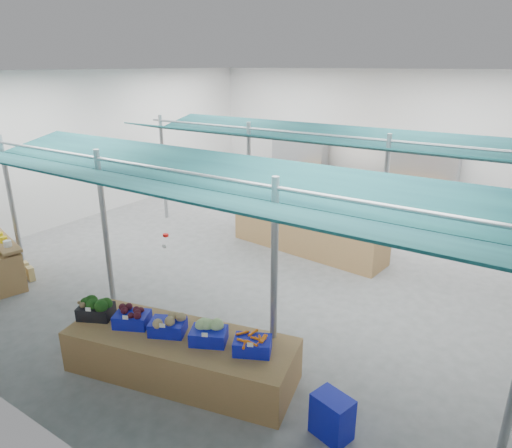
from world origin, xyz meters
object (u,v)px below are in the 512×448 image
object	(u,v)px
vendor_right	(349,213)
fruit_counter	(307,235)
vendor_left	(287,202)
veg_counter	(181,355)
crate_stack	(332,417)

from	to	relation	value
vendor_right	fruit_counter	bearing A→B (deg)	67.18
vendor_left	fruit_counter	bearing A→B (deg)	143.28
vendor_left	vendor_right	world-z (taller)	same
fruit_counter	vendor_left	world-z (taller)	vendor_left
veg_counter	vendor_left	bearing A→B (deg)	93.19
veg_counter	crate_stack	world-z (taller)	veg_counter
fruit_counter	vendor_right	distance (m)	1.30
fruit_counter	veg_counter	bearing A→B (deg)	-77.08
fruit_counter	crate_stack	xyz separation A→B (m)	(3.00, -5.12, -0.13)
veg_counter	vendor_right	xyz separation A→B (m)	(-0.06, 6.35, 0.45)
veg_counter	vendor_left	size ratio (longest dim) A/B	2.16
veg_counter	vendor_right	size ratio (longest dim) A/B	2.16
veg_counter	crate_stack	distance (m)	2.35
veg_counter	crate_stack	size ratio (longest dim) A/B	5.94
crate_stack	fruit_counter	bearing A→B (deg)	120.38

